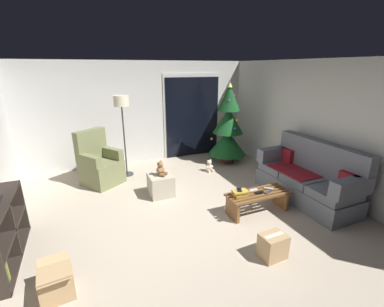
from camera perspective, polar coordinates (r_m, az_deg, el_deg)
name	(u,v)px	position (r m, az deg, el deg)	size (l,w,h in m)	color
ground_plane	(186,218)	(4.41, -1.24, -13.90)	(7.00, 7.00, 0.00)	#B2A38E
wall_back	(140,113)	(6.76, -11.18, 8.61)	(5.72, 0.12, 2.50)	silver
wall_right	(326,128)	(5.59, 27.12, 4.95)	(0.12, 6.00, 2.50)	silver
patio_door_frame	(192,116)	(7.13, 0.07, 8.23)	(1.60, 0.02, 2.20)	silver
patio_door_glass	(193,118)	(7.13, 0.13, 7.81)	(1.50, 0.02, 2.10)	black
couch	(308,179)	(5.28, 23.93, -5.02)	(0.78, 1.94, 1.08)	slate
coffee_table	(258,199)	(4.60, 14.13, -9.56)	(1.10, 0.40, 0.36)	brown
remote_silver	(269,189)	(4.70, 16.34, -7.34)	(0.04, 0.16, 0.02)	#ADADB2
remote_black	(259,192)	(4.53, 14.39, -8.18)	(0.04, 0.16, 0.02)	black
remote_white	(253,190)	(4.58, 13.20, -7.76)	(0.04, 0.16, 0.02)	silver
remote_graphite	(268,192)	(4.58, 16.21, -8.04)	(0.04, 0.16, 0.02)	#333338
book_stack	(240,193)	(4.36, 10.37, -8.44)	(0.26, 0.22, 0.09)	#B79333
cell_phone	(239,190)	(4.35, 10.23, -7.78)	(0.07, 0.14, 0.01)	black
christmas_tree	(228,128)	(6.63, 7.81, 5.44)	(0.95, 0.95, 2.01)	#4C1E19
armchair	(100,165)	(5.80, -19.42, -2.39)	(0.95, 0.95, 1.13)	olive
floor_lamp	(122,109)	(5.81, -15.01, 9.36)	(0.32, 0.32, 1.78)	#2D2D30
ottoman	(161,185)	(5.07, -6.78, -6.83)	(0.44, 0.44, 0.41)	#B2A893
teddy_bear_chestnut	(161,169)	(4.94, -6.81, -3.43)	(0.21, 0.21, 0.29)	brown
teddy_bear_cream_by_tree	(209,166)	(6.20, 3.80, -2.80)	(0.20, 0.20, 0.29)	beige
cardboard_box_open_near_shelf	(57,284)	(3.42, -27.37, -23.80)	(0.36, 0.50, 0.37)	tan
cardboard_box_taped_mid_floor	(273,246)	(3.72, 17.16, -18.66)	(0.34, 0.27, 0.33)	tan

